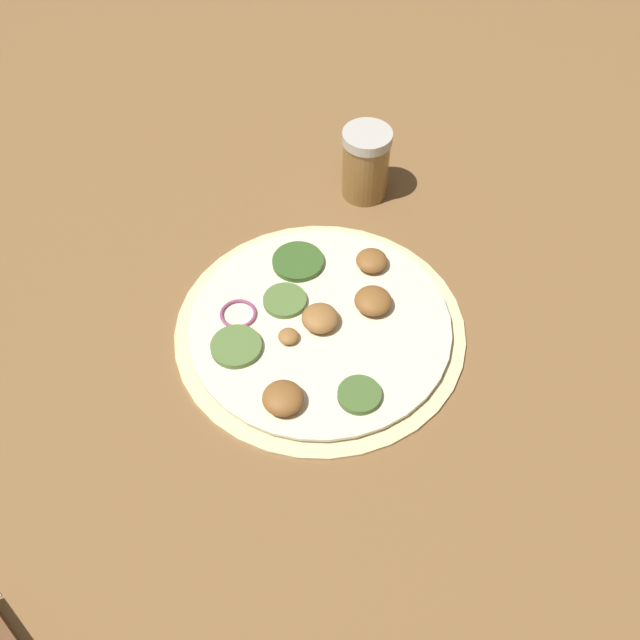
{
  "coord_description": "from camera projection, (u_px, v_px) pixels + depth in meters",
  "views": [
    {
      "loc": [
        0.06,
        -0.45,
        0.6
      ],
      "look_at": [
        0.0,
        0.0,
        0.02
      ],
      "focal_mm": 42.0,
      "sensor_mm": 36.0,
      "label": 1
    }
  ],
  "objects": [
    {
      "name": "spice_jar",
      "position": [
        366.0,
        163.0,
        0.85
      ],
      "size": [
        0.06,
        0.06,
        0.09
      ],
      "color": "olive",
      "rests_on": "ground_plane"
    },
    {
      "name": "ground_plane",
      "position": [
        320.0,
        330.0,
        0.76
      ],
      "size": [
        3.0,
        3.0,
        0.0
      ],
      "primitive_type": "plane",
      "color": "brown"
    },
    {
      "name": "pizza",
      "position": [
        319.0,
        326.0,
        0.75
      ],
      "size": [
        0.29,
        0.29,
        0.03
      ],
      "color": "beige",
      "rests_on": "ground_plane"
    }
  ]
}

